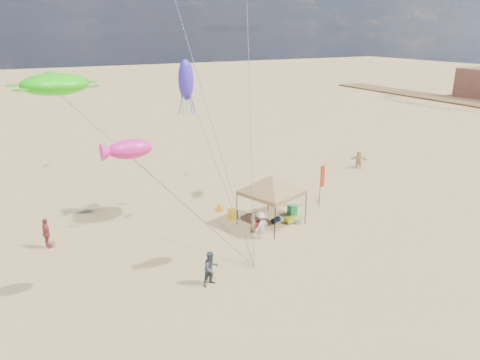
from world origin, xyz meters
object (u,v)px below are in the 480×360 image
Objects in this scene: feather_flag at (322,179)px; person_far_c at (359,160)px; beach_cart at (292,220)px; person_near_c at (262,225)px; canopy_tent at (272,177)px; person_far_a at (47,233)px; chair_yellow at (233,214)px; person_near_a at (253,221)px; person_near_b at (211,268)px; cooler_blue at (277,200)px; chair_green at (292,210)px; cooler_red at (257,225)px.

feather_flag reaches higher than person_far_c.
beach_cart is 0.54× the size of person_near_c.
person_far_a is (-12.89, 3.23, -2.28)m from canopy_tent.
chair_yellow is 11.23m from person_far_a.
person_near_b is (-4.66, -4.05, 0.04)m from person_near_a.
person_far_c is (8.65, 5.72, -1.24)m from feather_flag.
chair_green is (-0.29, -2.37, 0.16)m from cooler_blue.
cooler_red is 1.08m from person_near_a.
person_near_c is at bearing 57.52° from person_near_a.
canopy_tent is at bearing 160.11° from person_near_a.
person_far_a is at bearing -59.42° from person_near_a.
feather_flag is 6.06m from cooler_red.
person_far_a is (-17.53, 2.30, -1.13)m from feather_flag.
person_near_a is (-3.02, -0.23, 0.64)m from beach_cart.
chair_yellow is at bearing -108.13° from person_far_a.
person_far_a reaches higher than chair_green.
beach_cart is 3.14m from person_near_c.
cooler_blue is (3.38, 3.00, 0.00)m from cooler_red.
person_far_a is (-6.56, 7.91, 0.02)m from person_near_b.
chair_yellow is (-1.76, 1.86, -2.84)m from canopy_tent.
beach_cart is (-0.98, -3.37, 0.01)m from cooler_blue.
person_near_c reaches higher than cooler_red.
person_near_b reaches higher than beach_cart.
chair_green is at bearing 11.44° from cooler_red.
person_near_b reaches higher than person_far_c.
chair_yellow is 3.84m from beach_cart.
person_near_c is (-1.56, -1.42, -2.36)m from canopy_tent.
feather_flag is at bearing -178.21° from person_near_c.
beach_cart is 14.71m from person_far_a.
canopy_tent is 8.42× the size of chair_yellow.
person_near_c is 0.91× the size of person_far_a.
person_far_a is at bearing 172.51° from feather_flag.
person_near_a is (-1.67, -0.63, -2.35)m from canopy_tent.
person_far_a is at bearing -130.83° from person_far_c.
beach_cart is at bearing -16.54° from canopy_tent.
cooler_blue is 11.58m from person_far_c.
beach_cart is 8.81m from person_near_b.
cooler_blue is 5.42m from person_near_a.
canopy_tent reaches higher than chair_green.
feather_flag is 12.38m from person_near_b.
feather_flag is at bearing -8.26° from chair_yellow.
chair_yellow is at bearing -120.60° from person_far_c.
cooler_red is at bearing -178.79° from canopy_tent.
person_near_b reaches higher than chair_green.
feather_flag is at bearing -104.77° from person_far_c.
chair_yellow is 0.40× the size of person_near_b.
chair_yellow is (-4.08, -1.12, 0.16)m from cooler_blue.
person_near_a reaches higher than cooler_red.
cooler_blue is 0.77× the size of chair_yellow.
person_far_a reaches higher than person_far_c.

